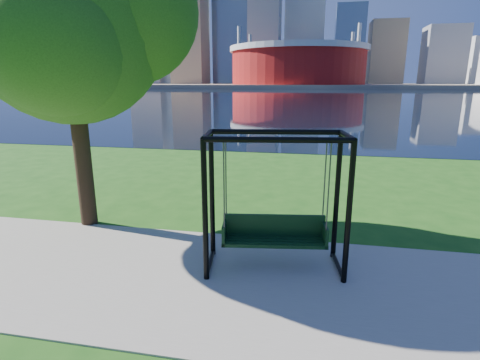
# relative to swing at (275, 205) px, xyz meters

# --- Properties ---
(ground) EXTENTS (900.00, 900.00, 0.00)m
(ground) POSITION_rel_swing_xyz_m (-0.50, -0.18, -1.25)
(ground) COLOR #1E5114
(ground) RESTS_ON ground
(path) EXTENTS (120.00, 4.00, 0.03)m
(path) POSITION_rel_swing_xyz_m (-0.50, -0.68, -1.23)
(path) COLOR #9E937F
(path) RESTS_ON ground
(river) EXTENTS (900.00, 180.00, 0.02)m
(river) POSITION_rel_swing_xyz_m (-0.50, 101.82, -1.24)
(river) COLOR black
(river) RESTS_ON ground
(far_bank) EXTENTS (900.00, 228.00, 2.00)m
(far_bank) POSITION_rel_swing_xyz_m (-0.50, 305.82, -0.25)
(far_bank) COLOR #937F60
(far_bank) RESTS_ON ground
(stadium) EXTENTS (83.00, 83.00, 32.00)m
(stadium) POSITION_rel_swing_xyz_m (-10.50, 234.82, 12.98)
(stadium) COLOR maroon
(stadium) RESTS_ON far_bank
(skyline) EXTENTS (392.00, 66.00, 96.50)m
(skyline) POSITION_rel_swing_xyz_m (-4.77, 319.21, 34.64)
(skyline) COLOR gray
(skyline) RESTS_ON far_bank
(swing) EXTENTS (2.65, 1.44, 2.58)m
(swing) POSITION_rel_swing_xyz_m (0.00, 0.00, 0.00)
(swing) COLOR black
(swing) RESTS_ON ground
(park_tree) EXTENTS (5.47, 4.94, 6.79)m
(park_tree) POSITION_rel_swing_xyz_m (-4.78, 1.44, 3.47)
(park_tree) COLOR black
(park_tree) RESTS_ON ground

